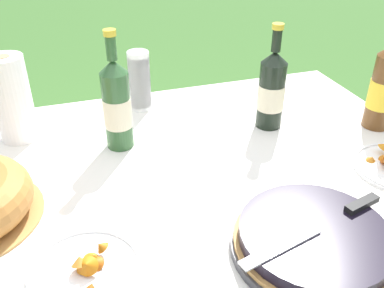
# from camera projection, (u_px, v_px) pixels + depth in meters

# --- Properties ---
(garden_table) EXTENTS (1.51, 1.13, 0.75)m
(garden_table) POSITION_uv_depth(u_px,v_px,m) (182.00, 203.00, 1.14)
(garden_table) COLOR #A87A47
(garden_table) RESTS_ON ground_plane
(tablecloth) EXTENTS (1.52, 1.14, 0.10)m
(tablecloth) POSITION_uv_depth(u_px,v_px,m) (181.00, 186.00, 1.12)
(tablecloth) COLOR white
(tablecloth) RESTS_ON garden_table
(berry_tart) EXTENTS (0.34, 0.34, 0.06)m
(berry_tart) POSITION_uv_depth(u_px,v_px,m) (313.00, 241.00, 0.89)
(berry_tart) COLOR #38383D
(berry_tart) RESTS_ON tablecloth
(serving_knife) EXTENTS (0.37, 0.12, 0.01)m
(serving_knife) POSITION_uv_depth(u_px,v_px,m) (326.00, 223.00, 0.88)
(serving_knife) COLOR silver
(serving_knife) RESTS_ON berry_tart
(cup_stack) EXTENTS (0.07, 0.07, 0.20)m
(cup_stack) POSITION_uv_depth(u_px,v_px,m) (140.00, 81.00, 1.42)
(cup_stack) COLOR white
(cup_stack) RESTS_ON tablecloth
(cider_bottle_green) EXTENTS (0.08, 0.08, 0.34)m
(cider_bottle_green) POSITION_uv_depth(u_px,v_px,m) (117.00, 105.00, 1.20)
(cider_bottle_green) COLOR #2D562D
(cider_bottle_green) RESTS_ON tablecloth
(cider_bottle_amber) EXTENTS (0.09, 0.09, 0.35)m
(cider_bottle_amber) POSITION_uv_depth(u_px,v_px,m) (384.00, 87.00, 1.30)
(cider_bottle_amber) COLOR brown
(cider_bottle_amber) RESTS_ON tablecloth
(juice_bottle_red) EXTENTS (0.08, 0.08, 0.33)m
(juice_bottle_red) POSITION_uv_depth(u_px,v_px,m) (271.00, 90.00, 1.31)
(juice_bottle_red) COLOR black
(juice_bottle_red) RESTS_ON tablecloth
(snack_plate_left) EXTENTS (0.23, 0.23, 0.06)m
(snack_plate_left) POSITION_uv_depth(u_px,v_px,m) (86.00, 269.00, 0.84)
(snack_plate_left) COLOR white
(snack_plate_left) RESTS_ON tablecloth
(paper_towel_roll) EXTENTS (0.11, 0.11, 0.26)m
(paper_towel_roll) POSITION_uv_depth(u_px,v_px,m) (12.00, 99.00, 1.24)
(paper_towel_roll) COLOR white
(paper_towel_roll) RESTS_ON tablecloth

